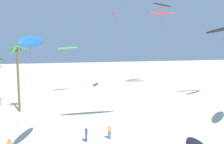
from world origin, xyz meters
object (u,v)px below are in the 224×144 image
object	(u,v)px
flying_kite_1	(162,13)
flying_kite_5	(115,16)
flying_kite_2	(222,29)
palm_tree_3	(17,57)
flying_kite_6	(67,48)
flying_kite_7	(162,5)
person_foreground_walker	(109,131)
person_mid_field	(86,134)
flying_kite_3	(32,41)

from	to	relation	value
flying_kite_1	flying_kite_5	world-z (taller)	flying_kite_1
flying_kite_2	flying_kite_1	bearing A→B (deg)	110.42
flying_kite_5	palm_tree_3	bearing A→B (deg)	-147.27
flying_kite_6	flying_kite_7	distance (m)	28.71
person_foreground_walker	person_mid_field	bearing A→B (deg)	-177.22
flying_kite_5	person_foreground_walker	bearing A→B (deg)	-107.55
person_mid_field	palm_tree_3	bearing A→B (deg)	119.77
flying_kite_2	flying_kite_5	xyz separation A→B (m)	(-19.24, 13.06, 3.75)
flying_kite_1	person_foreground_walker	size ratio (longest dim) A/B	11.82
palm_tree_3	person_foreground_walker	world-z (taller)	palm_tree_3
palm_tree_3	person_mid_field	xyz separation A→B (m)	(8.65, -15.13, -8.19)
flying_kite_3	flying_kite_5	world-z (taller)	flying_kite_5
person_foreground_walker	person_mid_field	xyz separation A→B (m)	(-2.77, -0.13, 0.02)
flying_kite_5	person_mid_field	xyz separation A→B (m)	(-11.64, -28.17, -17.04)
palm_tree_3	person_foreground_walker	size ratio (longest dim) A/B	6.50
flying_kite_7	person_mid_field	size ratio (longest dim) A/B	12.97
flying_kite_3	flying_kite_7	size ratio (longest dim) A/B	0.54
flying_kite_6	flying_kite_2	bearing A→B (deg)	-22.18
palm_tree_3	flying_kite_6	bearing A→B (deg)	53.93
flying_kite_1	flying_kite_2	world-z (taller)	flying_kite_1
flying_kite_1	flying_kite_3	xyz separation A→B (m)	(-30.40, -32.86, -8.14)
palm_tree_3	person_mid_field	size ratio (longest dim) A/B	6.38
flying_kite_2	flying_kite_6	size ratio (longest dim) A/B	1.43
palm_tree_3	flying_kite_1	distance (m)	38.54
flying_kite_2	flying_kite_3	world-z (taller)	flying_kite_2
flying_kite_7	person_mid_field	bearing A→B (deg)	-129.01
palm_tree_3	flying_kite_1	world-z (taller)	flying_kite_1
flying_kite_6	person_foreground_walker	distance (m)	29.09
palm_tree_3	flying_kite_2	xyz separation A→B (m)	(39.53, -0.02, 5.11)
flying_kite_6	person_mid_field	bearing A→B (deg)	-90.81
flying_kite_1	flying_kite_2	bearing A→B (deg)	-69.58
palm_tree_3	flying_kite_3	bearing A→B (deg)	-79.05
person_mid_field	flying_kite_5	bearing A→B (deg)	67.55
flying_kite_7	flying_kite_1	bearing A→B (deg)	-122.22
flying_kite_7	flying_kite_3	bearing A→B (deg)	-132.29
palm_tree_3	flying_kite_6	distance (m)	15.41
flying_kite_6	person_foreground_walker	bearing A→B (deg)	-85.03
flying_kite_2	person_mid_field	size ratio (longest dim) A/B	9.00
flying_kite_7	person_foreground_walker	world-z (taller)	flying_kite_7
flying_kite_1	flying_kite_7	size ratio (longest dim) A/B	0.89
flying_kite_3	flying_kite_6	world-z (taller)	flying_kite_3
flying_kite_7	flying_kite_2	bearing A→B (deg)	-75.08
person_mid_field	flying_kite_7	bearing A→B (deg)	50.99
flying_kite_2	flying_kite_6	world-z (taller)	flying_kite_2
flying_kite_3	person_mid_field	world-z (taller)	flying_kite_3
flying_kite_1	flying_kite_6	distance (m)	26.50
person_foreground_walker	flying_kite_6	bearing A→B (deg)	94.97
flying_kite_1	flying_kite_3	bearing A→B (deg)	-132.77
flying_kite_3	person_mid_field	xyz separation A→B (m)	(5.29, 2.27, -10.35)
palm_tree_3	flying_kite_5	distance (m)	25.69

